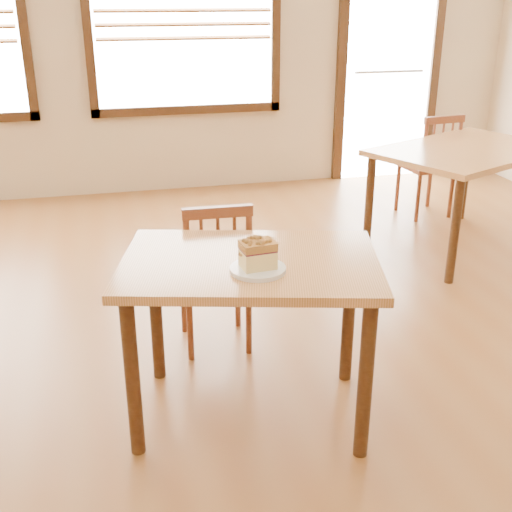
{
  "coord_description": "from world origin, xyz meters",
  "views": [
    {
      "loc": [
        -0.53,
        -2.05,
        1.77
      ],
      "look_at": [
        0.03,
        0.23,
        0.8
      ],
      "focal_mm": 45.0,
      "sensor_mm": 36.0,
      "label": 1
    }
  ],
  "objects": [
    {
      "name": "cafe_table_main",
      "position": [
        0.03,
        0.33,
        0.63
      ],
      "size": [
        1.21,
        0.96,
        0.75
      ],
      "rotation": [
        0.0,
        0.0,
        -0.26
      ],
      "color": "tan",
      "rests_on": "ground"
    },
    {
      "name": "ground",
      "position": [
        0.0,
        0.0,
        0.0
      ],
      "size": [
        8.0,
        8.0,
        0.0
      ],
      "primitive_type": "plane",
      "color": "brown"
    },
    {
      "name": "plate",
      "position": [
        0.03,
        0.2,
        0.76
      ],
      "size": [
        0.22,
        0.22,
        0.02
      ],
      "color": "white",
      "rests_on": "cafe_table_main"
    },
    {
      "name": "cafe_chair_second",
      "position": [
        2.13,
        2.68,
        0.44
      ],
      "size": [
        0.43,
        0.43,
        0.88
      ],
      "rotation": [
        0.0,
        0.0,
        3.24
      ],
      "color": "brown",
      "rests_on": "ground"
    },
    {
      "name": "cake_slice",
      "position": [
        0.03,
        0.2,
        0.83
      ],
      "size": [
        0.15,
        0.11,
        0.13
      ],
      "rotation": [
        0.0,
        0.0,
        0.1
      ],
      "color": "#FCDF8E",
      "rests_on": "plate"
    },
    {
      "name": "entry_door",
      "position": [
        2.3,
        3.98,
        1.2
      ],
      "size": [
        1.08,
        0.06,
        2.29
      ],
      "color": "white",
      "rests_on": "ground"
    },
    {
      "name": "cafe_chair_main",
      "position": [
        -0.01,
        0.95,
        0.42
      ],
      "size": [
        0.39,
        0.39,
        0.84
      ],
      "rotation": [
        0.0,
        0.0,
        3.11
      ],
      "color": "brown",
      "rests_on": "ground"
    },
    {
      "name": "cafe_table_second",
      "position": [
        2.0,
        1.96,
        0.66
      ],
      "size": [
        1.55,
        1.34,
        0.75
      ],
      "rotation": [
        0.0,
        0.0,
        0.43
      ],
      "color": "tan",
      "rests_on": "ground"
    }
  ]
}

